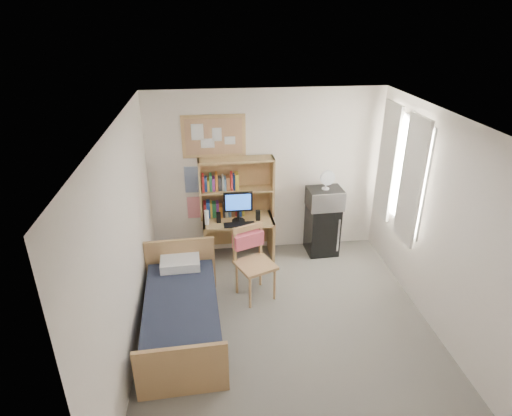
{
  "coord_description": "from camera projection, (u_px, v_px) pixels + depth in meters",
  "views": [
    {
      "loc": [
        -0.87,
        -4.08,
        3.63
      ],
      "look_at": [
        -0.26,
        1.2,
        1.14
      ],
      "focal_mm": 30.0,
      "sensor_mm": 36.0,
      "label": 1
    }
  ],
  "objects": [
    {
      "name": "window_unit",
      "position": [
        401.0,
        171.0,
        5.88
      ],
      "size": [
        0.1,
        1.4,
        1.7
      ],
      "primitive_type": "cube",
      "color": "white",
      "rests_on": "wall_right"
    },
    {
      "name": "hoodie",
      "position": [
        248.0,
        240.0,
        5.77
      ],
      "size": [
        0.44,
        0.29,
        0.2
      ],
      "primitive_type": "cube",
      "rotation": [
        0.0,
        0.0,
        0.4
      ],
      "color": "#EA596B",
      "rests_on": "desk_chair"
    },
    {
      "name": "wall_front",
      "position": [
        351.0,
        392.0,
        2.86
      ],
      "size": [
        3.6,
        0.04,
        2.6
      ],
      "primitive_type": "cube",
      "color": "white",
      "rests_on": "floor"
    },
    {
      "name": "pillow",
      "position": [
        180.0,
        263.0,
        5.68
      ],
      "size": [
        0.53,
        0.38,
        0.12
      ],
      "primitive_type": "cube",
      "rotation": [
        0.0,
        0.0,
        0.05
      ],
      "color": "white",
      "rests_on": "bed"
    },
    {
      "name": "desk",
      "position": [
        238.0,
        239.0,
        6.73
      ],
      "size": [
        1.09,
        0.56,
        0.68
      ],
      "primitive_type": "cube",
      "rotation": [
        0.0,
        0.0,
        0.02
      ],
      "color": "tan",
      "rests_on": "floor"
    },
    {
      "name": "wall_left",
      "position": [
        125.0,
        249.0,
        4.56
      ],
      "size": [
        0.04,
        4.2,
        2.6
      ],
      "primitive_type": "cube",
      "color": "white",
      "rests_on": "floor"
    },
    {
      "name": "hutch",
      "position": [
        237.0,
        188.0,
        6.52
      ],
      "size": [
        1.14,
        0.31,
        0.93
      ],
      "primitive_type": "cube",
      "rotation": [
        0.0,
        0.0,
        0.02
      ],
      "color": "tan",
      "rests_on": "desk"
    },
    {
      "name": "bulletin_board",
      "position": [
        214.0,
        136.0,
        6.28
      ],
      "size": [
        0.94,
        0.03,
        0.64
      ],
      "primitive_type": "cube",
      "color": "tan",
      "rests_on": "wall_back"
    },
    {
      "name": "wall_right",
      "position": [
        445.0,
        230.0,
        4.93
      ],
      "size": [
        0.04,
        4.2,
        2.6
      ],
      "primitive_type": "cube",
      "color": "white",
      "rests_on": "floor"
    },
    {
      "name": "curtain_right",
      "position": [
        387.0,
        161.0,
        6.24
      ],
      "size": [
        0.04,
        0.55,
        1.7
      ],
      "primitive_type": "cube",
      "color": "white",
      "rests_on": "wall_right"
    },
    {
      "name": "mini_fridge",
      "position": [
        322.0,
        229.0,
        6.88
      ],
      "size": [
        0.49,
        0.49,
        0.8
      ],
      "primitive_type": "cube",
      "rotation": [
        0.0,
        0.0,
        0.04
      ],
      "color": "black",
      "rests_on": "floor"
    },
    {
      "name": "poster_japan",
      "position": [
        196.0,
        207.0,
        6.73
      ],
      "size": [
        0.28,
        0.01,
        0.36
      ],
      "primitive_type": "cube",
      "color": "#E72846",
      "rests_on": "wall_back"
    },
    {
      "name": "floor",
      "position": [
        288.0,
        331.0,
        5.3
      ],
      "size": [
        3.6,
        4.2,
        0.02
      ],
      "primitive_type": "cube",
      "color": "gray",
      "rests_on": "ground"
    },
    {
      "name": "wall_back",
      "position": [
        266.0,
        173.0,
        6.64
      ],
      "size": [
        3.6,
        0.04,
        2.6
      ],
      "primitive_type": "cube",
      "color": "white",
      "rests_on": "floor"
    },
    {
      "name": "bed",
      "position": [
        182.0,
        318.0,
        5.14
      ],
      "size": [
        0.98,
        1.84,
        0.49
      ],
      "primitive_type": "cube",
      "rotation": [
        0.0,
        0.0,
        0.05
      ],
      "color": "#1C2132",
      "rests_on": "floor"
    },
    {
      "name": "speaker_right",
      "position": [
        258.0,
        215.0,
        6.53
      ],
      "size": [
        0.07,
        0.07,
        0.16
      ],
      "primitive_type": "cube",
      "rotation": [
        0.0,
        0.0,
        0.02
      ],
      "color": "black",
      "rests_on": "desk"
    },
    {
      "name": "monitor",
      "position": [
        238.0,
        207.0,
        6.43
      ],
      "size": [
        0.44,
        0.04,
        0.46
      ],
      "primitive_type": "cube",
      "rotation": [
        0.0,
        0.0,
        0.02
      ],
      "color": "black",
      "rests_on": "desk"
    },
    {
      "name": "water_bottle",
      "position": [
        207.0,
        217.0,
        6.39
      ],
      "size": [
        0.07,
        0.07,
        0.23
      ],
      "primitive_type": "cylinder",
      "rotation": [
        0.0,
        0.0,
        0.02
      ],
      "color": "white",
      "rests_on": "desk"
    },
    {
      "name": "desk_chair",
      "position": [
        255.0,
        264.0,
        5.73
      ],
      "size": [
        0.67,
        0.67,
        1.02
      ],
      "primitive_type": "cube",
      "rotation": [
        0.0,
        0.0,
        0.4
      ],
      "color": "tan",
      "rests_on": "floor"
    },
    {
      "name": "desk_fan",
      "position": [
        326.0,
        180.0,
        6.5
      ],
      "size": [
        0.24,
        0.24,
        0.28
      ],
      "primitive_type": "cylinder",
      "rotation": [
        0.0,
        0.0,
        0.04
      ],
      "color": "white",
      "rests_on": "microwave"
    },
    {
      "name": "microwave",
      "position": [
        325.0,
        198.0,
        6.62
      ],
      "size": [
        0.55,
        0.43,
        0.31
      ],
      "primitive_type": "cube",
      "rotation": [
        0.0,
        0.0,
        0.04
      ],
      "color": "silver",
      "rests_on": "mini_fridge"
    },
    {
      "name": "ceiling",
      "position": [
        296.0,
        123.0,
        4.2
      ],
      "size": [
        3.6,
        4.2,
        0.02
      ],
      "primitive_type": "cube",
      "color": "white",
      "rests_on": "wall_back"
    },
    {
      "name": "speaker_left",
      "position": [
        219.0,
        218.0,
        6.46
      ],
      "size": [
        0.07,
        0.07,
        0.16
      ],
      "primitive_type": "cube",
      "rotation": [
        0.0,
        0.0,
        0.02
      ],
      "color": "black",
      "rests_on": "desk"
    },
    {
      "name": "poster_wave",
      "position": [
        195.0,
        180.0,
        6.53
      ],
      "size": [
        0.3,
        0.01,
        0.42
      ],
      "primitive_type": "cube",
      "color": "#254795",
      "rests_on": "wall_back"
    },
    {
      "name": "curtain_left",
      "position": [
        411.0,
        181.0,
        5.52
      ],
      "size": [
        0.04,
        0.55,
        1.7
      ],
      "primitive_type": "cube",
      "color": "white",
      "rests_on": "wall_right"
    },
    {
      "name": "keyboard",
      "position": [
        239.0,
        225.0,
        6.4
      ],
      "size": [
        0.47,
        0.16,
        0.02
      ],
      "primitive_type": "cube",
      "rotation": [
        0.0,
        0.0,
        0.02
      ],
      "color": "black",
      "rests_on": "desk"
    }
  ]
}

